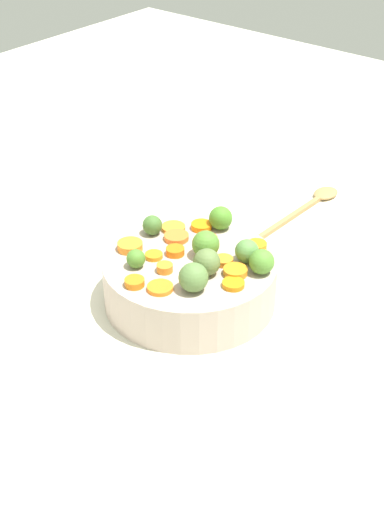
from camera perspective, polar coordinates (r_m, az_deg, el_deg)
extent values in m
cube|color=beige|center=(1.24, 0.87, -2.96)|extent=(2.40, 2.40, 0.02)
cylinder|color=#BBA797|center=(1.19, 0.00, -1.92)|extent=(0.27, 0.27, 0.07)
cylinder|color=orange|center=(1.20, 4.79, 0.76)|extent=(0.04, 0.04, 0.01)
cylinder|color=orange|center=(1.16, 2.35, -0.36)|extent=(0.03, 0.03, 0.01)
cylinder|color=orange|center=(1.21, 1.07, 1.20)|extent=(0.04, 0.04, 0.01)
cylinder|color=orange|center=(1.25, -1.38, 2.10)|extent=(0.04, 0.04, 0.01)
cylinder|color=orange|center=(1.18, -2.83, 0.03)|extent=(0.03, 0.03, 0.01)
cylinder|color=orange|center=(1.11, -2.36, -2.35)|extent=(0.05, 0.05, 0.01)
cylinder|color=orange|center=(1.22, -1.21, 1.37)|extent=(0.06, 0.06, 0.01)
cylinder|color=orange|center=(1.20, -4.59, 0.74)|extent=(0.05, 0.05, 0.01)
cylinder|color=orange|center=(1.11, 3.06, -2.08)|extent=(0.05, 0.05, 0.01)
cylinder|color=orange|center=(1.25, 0.70, 2.22)|extent=(0.04, 0.04, 0.01)
cylinder|color=orange|center=(1.18, -1.25, 0.36)|extent=(0.03, 0.03, 0.01)
cylinder|color=orange|center=(1.14, 3.21, -1.14)|extent=(0.05, 0.05, 0.01)
cylinder|color=orange|center=(1.14, -2.02, -0.88)|extent=(0.03, 0.03, 0.01)
cylinder|color=orange|center=(1.12, -4.26, -1.95)|extent=(0.04, 0.04, 0.01)
sphere|color=#4B802C|center=(1.15, -4.15, -0.19)|extent=(0.03, 0.03, 0.03)
sphere|color=#50862E|center=(1.17, 1.02, 0.87)|extent=(0.04, 0.04, 0.04)
sphere|color=#5B753C|center=(1.13, 1.09, -0.45)|extent=(0.04, 0.04, 0.04)
sphere|color=#436D2E|center=(1.23, -2.94, 2.29)|extent=(0.03, 0.03, 0.03)
sphere|color=#498426|center=(1.24, 2.12, 2.82)|extent=(0.04, 0.04, 0.04)
sphere|color=#518830|center=(1.14, 5.15, -0.42)|extent=(0.04, 0.04, 0.04)
sphere|color=#577B3E|center=(1.09, 0.10, -1.59)|extent=(0.04, 0.04, 0.04)
sphere|color=#558741|center=(1.16, 4.06, 0.36)|extent=(0.04, 0.04, 0.04)
cube|color=#A97E4B|center=(1.42, 6.64, 2.43)|extent=(0.26, 0.02, 0.01)
ellipsoid|color=#A97E4B|center=(1.53, 9.81, 4.59)|extent=(0.06, 0.04, 0.01)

